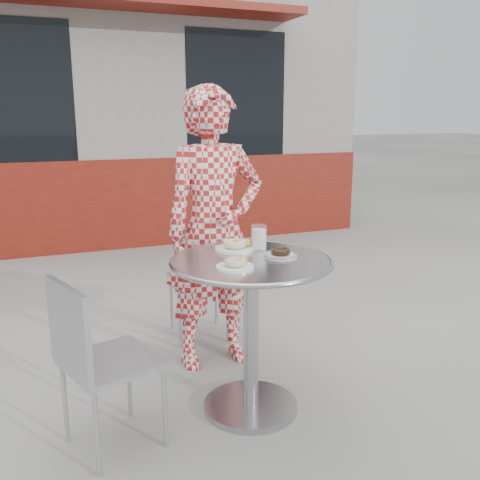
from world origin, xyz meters
name	(u,v)px	position (x,y,z in m)	size (l,w,h in m)	color
ground	(241,408)	(0.00, 0.00, 0.00)	(60.00, 60.00, 0.00)	#A29F9A
storefront	(92,113)	(0.00, 5.56, 1.49)	(6.02, 4.55, 3.00)	gray
bistro_table	(251,298)	(0.05, -0.02, 0.61)	(0.80, 0.80, 0.80)	#B6B6BB
chair_far	(199,302)	(0.09, 0.96, 0.24)	(0.41, 0.41, 0.79)	#AFB1B7
chair_left	(111,396)	(-0.66, -0.07, 0.25)	(0.49, 0.49, 0.81)	#AFB1B7
seated_person	(214,230)	(0.07, 0.58, 0.82)	(0.60, 0.39, 1.65)	#AF1A1C
plate_far	(236,246)	(0.04, 0.17, 0.82)	(0.21, 0.21, 0.05)	white
plate_near	(235,264)	(-0.08, -0.13, 0.82)	(0.17, 0.17, 0.05)	white
plate_checker	(281,254)	(0.20, -0.03, 0.82)	(0.17, 0.17, 0.04)	white
milk_cup	(259,238)	(0.16, 0.15, 0.86)	(0.08, 0.08, 0.13)	white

